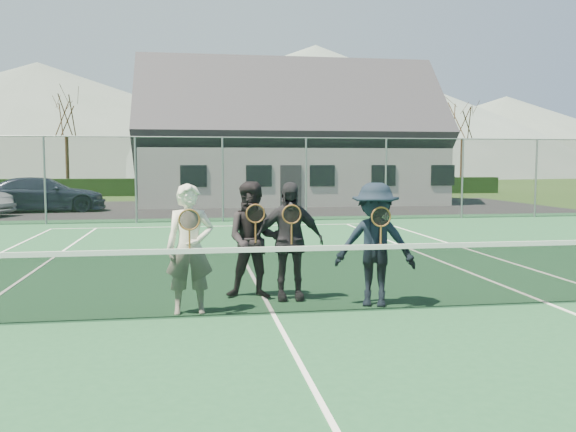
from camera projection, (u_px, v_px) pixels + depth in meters
name	position (u px, v px, depth m)	size (l,w,h in m)	color
ground	(216.00, 209.00, 28.06)	(220.00, 220.00, 0.00)	#264217
court_surface	(273.00, 315.00, 8.38)	(30.00, 30.00, 0.02)	#1C4C2B
tarmac_carpark	(127.00, 210.00, 27.43)	(40.00, 12.00, 0.01)	black
hedge_row	(209.00, 187.00, 39.82)	(40.00, 1.20, 1.10)	black
hill_west	(39.00, 120.00, 97.18)	(110.00, 110.00, 18.00)	#536358
hill_centre	(315.00, 111.00, 104.01)	(120.00, 120.00, 22.00)	slate
hill_east	(505.00, 136.00, 109.81)	(90.00, 90.00, 14.00)	slate
car_c	(44.00, 195.00, 26.17)	(2.08, 5.12, 1.49)	#1C2438
court_markings	(273.00, 314.00, 8.38)	(11.03, 23.83, 0.01)	white
tennis_net	(273.00, 278.00, 8.33)	(11.68, 0.08, 1.10)	slate
perimeter_fence	(223.00, 179.00, 21.53)	(30.07, 0.07, 3.02)	slate
clubhouse	(288.00, 127.00, 32.27)	(15.60, 8.20, 7.70)	silver
tree_b	(65.00, 105.00, 38.94)	(3.20, 3.20, 7.77)	#322012
tree_c	(237.00, 107.00, 40.66)	(3.20, 3.20, 7.77)	#381F14
tree_d	(381.00, 110.00, 42.21)	(3.20, 3.20, 7.77)	#362013
tree_e	(463.00, 111.00, 43.15)	(3.20, 3.20, 7.77)	#331D12
player_a	(190.00, 249.00, 8.39)	(0.67, 0.51, 1.80)	beige
player_b	(254.00, 240.00, 9.38)	(0.97, 0.82, 1.80)	black
player_c	(289.00, 241.00, 9.25)	(1.08, 0.53, 1.80)	black
player_d	(375.00, 245.00, 8.84)	(1.33, 1.05, 1.80)	black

